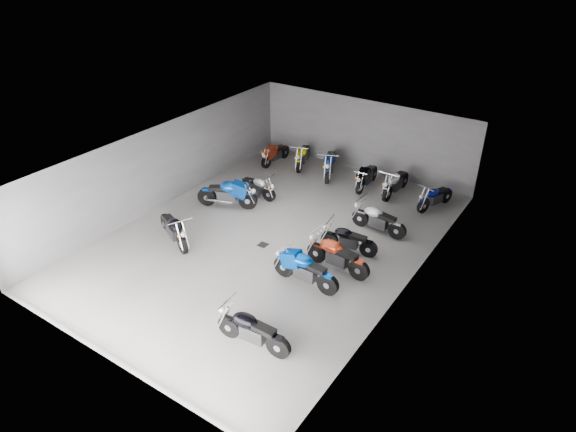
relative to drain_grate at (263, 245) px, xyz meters
name	(u,v)px	position (x,y,z in m)	size (l,w,h in m)	color
ground	(271,238)	(0.00, 0.50, -0.01)	(14.00, 14.00, 0.00)	#9D9B95
wall_back	(364,136)	(0.00, 7.50, 1.59)	(10.00, 0.10, 3.20)	slate
wall_left	(165,164)	(-5.00, 0.50, 1.59)	(0.10, 14.00, 3.20)	slate
wall_right	(411,243)	(5.00, 0.50, 1.59)	(0.10, 14.00, 3.20)	slate
ceiling	(270,154)	(0.00, 0.50, 3.21)	(10.00, 14.00, 0.04)	black
drain_grate	(263,245)	(0.00, 0.00, 0.00)	(0.32, 0.32, 0.01)	black
motorcycle_left_c	(174,229)	(-2.63, -1.57, 0.53)	(2.11, 1.06, 0.99)	black
motorcycle_left_e	(228,194)	(-2.72, 1.45, 0.57)	(2.26, 1.07, 1.05)	black
motorcycle_left_f	(256,186)	(-2.34, 2.74, 0.46)	(1.94, 0.38, 0.85)	black
motorcycle_right_a	(252,330)	(2.64, -4.06, 0.52)	(2.19, 0.47, 0.96)	black
motorcycle_right_c	(305,269)	(2.37, -1.07, 0.54)	(2.29, 0.45, 1.01)	black
motorcycle_right_d	(337,255)	(2.81, 0.14, 0.54)	(2.28, 0.48, 1.00)	black
motorcycle_right_e	(348,240)	(2.62, 1.26, 0.47)	(1.98, 0.50, 0.87)	black
motorcycle_right_f	(378,219)	(2.90, 2.99, 0.50)	(2.12, 0.44, 0.93)	black
motorcycle_back_a	(275,153)	(-3.62, 5.91, 0.47)	(0.40, 1.99, 0.87)	black
motorcycle_back_b	(303,155)	(-2.38, 6.32, 0.52)	(0.88, 2.09, 0.96)	black
motorcycle_back_c	(330,163)	(-0.88, 6.14, 0.56)	(1.10, 2.24, 1.05)	black
motorcycle_back_d	(367,176)	(0.97, 6.00, 0.50)	(0.45, 2.10, 0.92)	black
motorcycle_back_e	(396,183)	(2.23, 6.06, 0.52)	(0.44, 2.20, 0.97)	black
motorcycle_back_f	(435,197)	(3.96, 5.85, 0.47)	(0.77, 1.90, 0.87)	black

